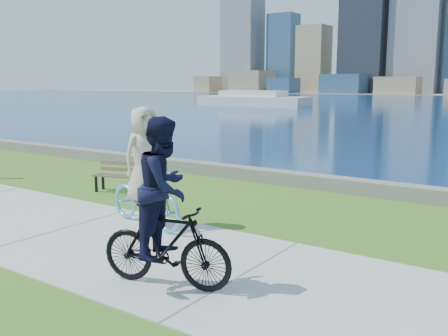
% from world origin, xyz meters
% --- Properties ---
extents(ground, '(320.00, 320.00, 0.00)m').
position_xyz_m(ground, '(0.00, 0.00, 0.00)').
color(ground, '#3A661B').
rests_on(ground, ground).
extents(concrete_path, '(80.00, 3.50, 0.02)m').
position_xyz_m(concrete_path, '(0.00, 0.00, 0.01)').
color(concrete_path, '#B0B0AB').
rests_on(concrete_path, ground).
extents(seawall, '(90.00, 0.50, 0.35)m').
position_xyz_m(seawall, '(0.00, 6.20, 0.17)').
color(seawall, slate).
rests_on(seawall, ground).
extents(ferry_near, '(13.70, 3.91, 1.86)m').
position_xyz_m(ferry_near, '(-23.39, 45.25, 0.77)').
color(ferry_near, silver).
rests_on(ferry_near, ground).
extents(park_bench, '(1.51, 0.87, 0.74)m').
position_xyz_m(park_bench, '(-1.51, 3.04, 0.45)').
color(park_bench, black).
rests_on(park_bench, ground).
extents(cyclist_woman, '(1.14, 2.21, 2.27)m').
position_xyz_m(cyclist_woman, '(1.12, 1.09, 0.86)').
color(cyclist_woman, '#5AB7DB').
rests_on(cyclist_woman, ground).
extents(cyclist_man, '(0.98, 1.95, 2.27)m').
position_xyz_m(cyclist_man, '(3.37, -0.90, 0.98)').
color(cyclist_man, black).
rests_on(cyclist_man, ground).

